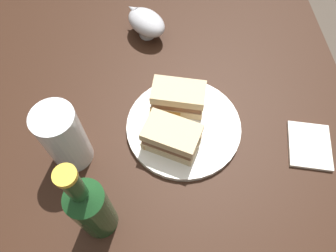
{
  "coord_description": "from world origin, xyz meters",
  "views": [
    {
      "loc": [
        0.32,
        0.01,
        1.32
      ],
      "look_at": [
        -0.01,
        0.04,
        0.73
      ],
      "focal_mm": 33.57,
      "sensor_mm": 36.0,
      "label": 1
    }
  ],
  "objects_px": {
    "plate": "(184,126)",
    "cider_bottle": "(91,208)",
    "sandwich_half_left": "(178,98)",
    "gravy_boat": "(147,22)",
    "napkin": "(309,145)",
    "pint_glass": "(66,141)",
    "sandwich_half_right": "(172,137)"
  },
  "relations": [
    {
      "from": "cider_bottle",
      "to": "napkin",
      "type": "distance_m",
      "value": 0.48
    },
    {
      "from": "sandwich_half_right",
      "to": "cider_bottle",
      "type": "xyz_separation_m",
      "value": [
        0.15,
        -0.15,
        0.05
      ]
    },
    {
      "from": "gravy_boat",
      "to": "napkin",
      "type": "xyz_separation_m",
      "value": [
        0.36,
        0.34,
        -0.04
      ]
    },
    {
      "from": "plate",
      "to": "napkin",
      "type": "distance_m",
      "value": 0.28
    },
    {
      "from": "pint_glass",
      "to": "sandwich_half_left",
      "type": "bearing_deg",
      "value": 114.31
    },
    {
      "from": "gravy_boat",
      "to": "napkin",
      "type": "bearing_deg",
      "value": 43.3
    },
    {
      "from": "sandwich_half_right",
      "to": "pint_glass",
      "type": "xyz_separation_m",
      "value": [
        0.01,
        -0.21,
        0.03
      ]
    },
    {
      "from": "plate",
      "to": "cider_bottle",
      "type": "bearing_deg",
      "value": -42.2
    },
    {
      "from": "pint_glass",
      "to": "napkin",
      "type": "distance_m",
      "value": 0.52
    },
    {
      "from": "sandwich_half_right",
      "to": "gravy_boat",
      "type": "distance_m",
      "value": 0.34
    },
    {
      "from": "plate",
      "to": "cider_bottle",
      "type": "height_order",
      "value": "cider_bottle"
    },
    {
      "from": "sandwich_half_left",
      "to": "gravy_boat",
      "type": "xyz_separation_m",
      "value": [
        -0.24,
        -0.06,
        -0.0
      ]
    },
    {
      "from": "sandwich_half_left",
      "to": "sandwich_half_right",
      "type": "relative_size",
      "value": 0.96
    },
    {
      "from": "pint_glass",
      "to": "gravy_boat",
      "type": "height_order",
      "value": "pint_glass"
    },
    {
      "from": "sandwich_half_left",
      "to": "cider_bottle",
      "type": "relative_size",
      "value": 0.51
    },
    {
      "from": "sandwich_half_right",
      "to": "napkin",
      "type": "distance_m",
      "value": 0.3
    },
    {
      "from": "napkin",
      "to": "sandwich_half_left",
      "type": "bearing_deg",
      "value": -112.87
    },
    {
      "from": "plate",
      "to": "napkin",
      "type": "height_order",
      "value": "plate"
    },
    {
      "from": "gravy_boat",
      "to": "cider_bottle",
      "type": "bearing_deg",
      "value": -12.22
    },
    {
      "from": "cider_bottle",
      "to": "napkin",
      "type": "height_order",
      "value": "cider_bottle"
    },
    {
      "from": "plate",
      "to": "gravy_boat",
      "type": "distance_m",
      "value": 0.31
    },
    {
      "from": "sandwich_half_right",
      "to": "cider_bottle",
      "type": "distance_m",
      "value": 0.22
    },
    {
      "from": "plate",
      "to": "sandwich_half_right",
      "type": "xyz_separation_m",
      "value": [
        0.04,
        -0.03,
        0.04
      ]
    },
    {
      "from": "plate",
      "to": "napkin",
      "type": "xyz_separation_m",
      "value": [
        0.06,
        0.27,
        -0.0
      ]
    },
    {
      "from": "cider_bottle",
      "to": "sandwich_half_left",
      "type": "bearing_deg",
      "value": 145.84
    },
    {
      "from": "sandwich_half_right",
      "to": "cider_bottle",
      "type": "height_order",
      "value": "cider_bottle"
    },
    {
      "from": "gravy_boat",
      "to": "plate",
      "type": "bearing_deg",
      "value": 13.42
    },
    {
      "from": "sandwich_half_right",
      "to": "napkin",
      "type": "height_order",
      "value": "sandwich_half_right"
    },
    {
      "from": "cider_bottle",
      "to": "napkin",
      "type": "relative_size",
      "value": 2.29
    },
    {
      "from": "plate",
      "to": "napkin",
      "type": "relative_size",
      "value": 2.33
    },
    {
      "from": "pint_glass",
      "to": "gravy_boat",
      "type": "distance_m",
      "value": 0.39
    },
    {
      "from": "sandwich_half_left",
      "to": "gravy_boat",
      "type": "distance_m",
      "value": 0.25
    }
  ]
}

